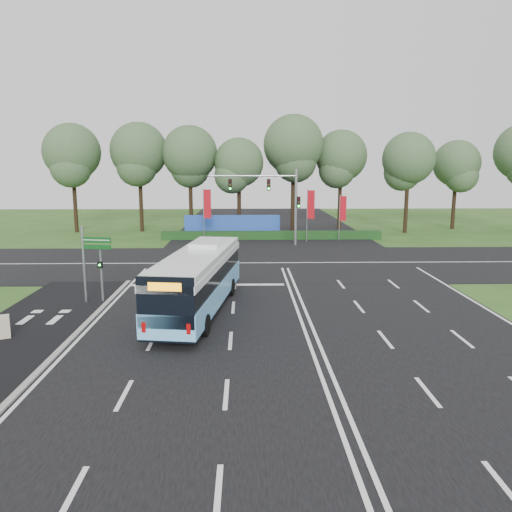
{
  "coord_description": "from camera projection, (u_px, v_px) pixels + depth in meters",
  "views": [
    {
      "loc": [
        -2.67,
        -25.14,
        7.37
      ],
      "look_at": [
        -2.06,
        2.0,
        2.4
      ],
      "focal_mm": 35.0,
      "sensor_mm": 36.0,
      "label": 1
    }
  ],
  "objects": [
    {
      "name": "bike_path",
      "position": [
        31.0,
        327.0,
        22.88
      ],
      "size": [
        5.0,
        18.0,
        0.06
      ],
      "primitive_type": "cube",
      "color": "black",
      "rests_on": "ground"
    },
    {
      "name": "road_cross",
      "position": [
        280.0,
        263.0,
        37.9
      ],
      "size": [
        120.0,
        14.0,
        0.05
      ],
      "primitive_type": "cube",
      "color": "black",
      "rests_on": "ground"
    },
    {
      "name": "street_sign",
      "position": [
        89.0,
        255.0,
        26.51
      ],
      "size": [
        1.62,
        0.36,
        4.21
      ],
      "rotation": [
        0.0,
        0.0,
        -0.17
      ],
      "color": "gray",
      "rests_on": "ground"
    },
    {
      "name": "kerb_strip",
      "position": [
        84.0,
        326.0,
        22.92
      ],
      "size": [
        0.25,
        18.0,
        0.12
      ],
      "primitive_type": "cube",
      "color": "gray",
      "rests_on": "ground"
    },
    {
      "name": "eucalyptus_row",
      "position": [
        288.0,
        154.0,
        54.77
      ],
      "size": [
        54.95,
        9.4,
        12.93
      ],
      "color": "black",
      "rests_on": "ground"
    },
    {
      "name": "utility_cabinet",
      "position": [
        2.0,
        327.0,
        21.37
      ],
      "size": [
        0.76,
        0.71,
        1.01
      ],
      "primitive_type": "cube",
      "rotation": [
        0.0,
        0.0,
        0.43
      ],
      "color": "#C2B59D",
      "rests_on": "ground"
    },
    {
      "name": "pedestrian_signal",
      "position": [
        101.0,
        272.0,
        26.86
      ],
      "size": [
        0.27,
        0.4,
        3.08
      ],
      "rotation": [
        0.0,
        0.0,
        -0.14
      ],
      "color": "gray",
      "rests_on": "ground"
    },
    {
      "name": "banner_flag_mid",
      "position": [
        310.0,
        208.0,
        47.81
      ],
      "size": [
        0.72,
        0.31,
        5.1
      ],
      "rotation": [
        0.0,
        0.0,
        -0.35
      ],
      "color": "gray",
      "rests_on": "ground"
    },
    {
      "name": "hedge",
      "position": [
        272.0,
        235.0,
        50.13
      ],
      "size": [
        22.0,
        1.2,
        0.8
      ],
      "primitive_type": "cube",
      "color": "#153613",
      "rests_on": "ground"
    },
    {
      "name": "road_main",
      "position": [
        296.0,
        307.0,
        26.1
      ],
      "size": [
        20.0,
        120.0,
        0.04
      ],
      "primitive_type": "cube",
      "color": "black",
      "rests_on": "ground"
    },
    {
      "name": "traffic_light_gantry",
      "position": [
        276.0,
        195.0,
        45.43
      ],
      "size": [
        8.41,
        0.28,
        7.0
      ],
      "color": "gray",
      "rests_on": "ground"
    },
    {
      "name": "blue_hoarding",
      "position": [
        232.0,
        226.0,
        52.37
      ],
      "size": [
        10.0,
        0.3,
        2.2
      ],
      "primitive_type": "cube",
      "color": "#1E45A6",
      "rests_on": "ground"
    },
    {
      "name": "ground",
      "position": [
        296.0,
        308.0,
        26.1
      ],
      "size": [
        120.0,
        120.0,
        0.0
      ],
      "primitive_type": "plane",
      "color": "#2B501A",
      "rests_on": "ground"
    },
    {
      "name": "city_bus",
      "position": [
        199.0,
        280.0,
        25.15
      ],
      "size": [
        3.96,
        11.74,
        3.31
      ],
      "rotation": [
        0.0,
        0.0,
        -0.14
      ],
      "color": "#6EC0FE",
      "rests_on": "ground"
    },
    {
      "name": "banner_flag_left",
      "position": [
        206.0,
        207.0,
        47.99
      ],
      "size": [
        0.76,
        0.19,
        5.17
      ],
      "rotation": [
        0.0,
        0.0,
        0.19
      ],
      "color": "gray",
      "rests_on": "ground"
    },
    {
      "name": "banner_flag_right",
      "position": [
        342.0,
        211.0,
        48.56
      ],
      "size": [
        0.64,
        0.25,
        4.5
      ],
      "rotation": [
        0.0,
        0.0,
        -0.31
      ],
      "color": "gray",
      "rests_on": "ground"
    }
  ]
}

